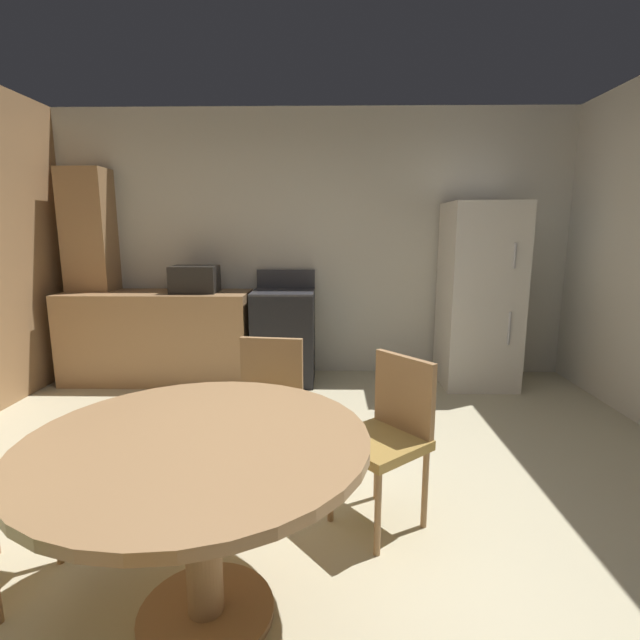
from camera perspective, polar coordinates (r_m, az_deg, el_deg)
ground_plane at (r=2.51m, az=-3.15°, el=-25.96°), size 14.00×14.00×0.00m
wall_back at (r=4.97m, az=-0.80°, el=9.11°), size 5.53×0.12×2.70m
kitchen_counter at (r=4.99m, az=-19.02°, el=-1.92°), size 1.83×0.60×0.90m
pantry_column at (r=5.34m, az=-25.82°, el=4.93°), size 0.44×0.36×2.10m
oven_range at (r=4.70m, az=-4.38°, el=-1.88°), size 0.60×0.60×1.10m
refrigerator at (r=4.78m, az=18.77°, el=2.81°), size 0.68×0.68×1.76m
microwave at (r=4.77m, az=-14.96°, el=4.82°), size 0.44×0.32×0.26m
dining_table at (r=1.89m, az=-14.44°, el=-17.74°), size 1.27×1.27×0.76m
chair_northeast at (r=2.48m, az=8.24°, el=-13.06°), size 0.56×0.56×0.87m
chair_north at (r=2.82m, az=-6.38°, el=-10.02°), size 0.45×0.45×0.87m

